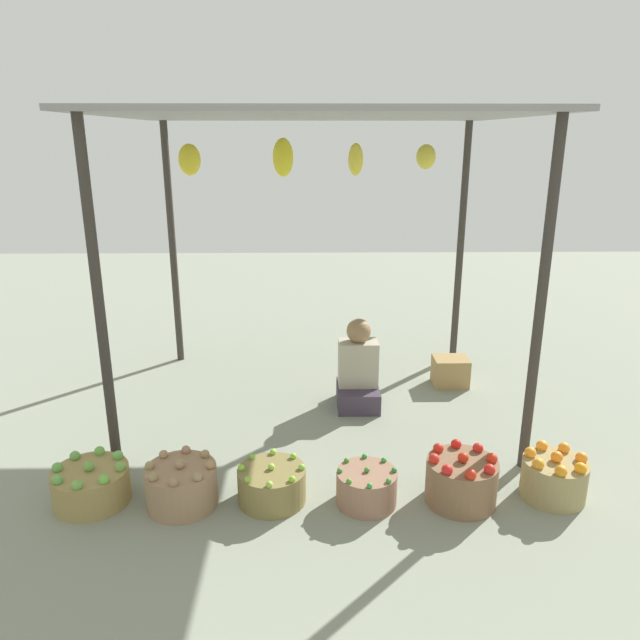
{
  "coord_description": "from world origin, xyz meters",
  "views": [
    {
      "loc": [
        -0.07,
        -4.81,
        2.27
      ],
      "look_at": [
        0.0,
        -0.59,
        0.95
      ],
      "focal_mm": 33.25,
      "sensor_mm": 36.0,
      "label": 1
    }
  ],
  "objects_px": {
    "vendor_person": "(358,373)",
    "basket_potatoes": "(182,485)",
    "basket_red_tomatoes": "(461,480)",
    "basket_oranges": "(554,477)",
    "basket_green_apples": "(91,485)",
    "basket_limes": "(272,484)",
    "basket_green_chilies": "(367,487)",
    "wooden_crate_near_vendor": "(450,371)"
  },
  "relations": [
    {
      "from": "vendor_person",
      "to": "basket_potatoes",
      "type": "relative_size",
      "value": 1.72
    },
    {
      "from": "basket_red_tomatoes",
      "to": "basket_oranges",
      "type": "distance_m",
      "value": 0.62
    },
    {
      "from": "basket_potatoes",
      "to": "basket_oranges",
      "type": "distance_m",
      "value": 2.41
    },
    {
      "from": "basket_green_apples",
      "to": "basket_potatoes",
      "type": "distance_m",
      "value": 0.59
    },
    {
      "from": "vendor_person",
      "to": "wooden_crate_near_vendor",
      "type": "height_order",
      "value": "vendor_person"
    },
    {
      "from": "basket_green_apples",
      "to": "basket_green_chilies",
      "type": "bearing_deg",
      "value": -1.56
    },
    {
      "from": "basket_green_apples",
      "to": "basket_potatoes",
      "type": "relative_size",
      "value": 1.07
    },
    {
      "from": "vendor_person",
      "to": "wooden_crate_near_vendor",
      "type": "distance_m",
      "value": 1.01
    },
    {
      "from": "vendor_person",
      "to": "basket_potatoes",
      "type": "distance_m",
      "value": 1.93
    },
    {
      "from": "basket_limes",
      "to": "basket_red_tomatoes",
      "type": "bearing_deg",
      "value": -1.42
    },
    {
      "from": "wooden_crate_near_vendor",
      "to": "basket_green_chilies",
      "type": "bearing_deg",
      "value": -117.23
    },
    {
      "from": "vendor_person",
      "to": "basket_limes",
      "type": "xyz_separation_m",
      "value": [
        -0.67,
        -1.43,
        -0.18
      ]
    },
    {
      "from": "basket_limes",
      "to": "basket_green_chilies",
      "type": "bearing_deg",
      "value": -3.67
    },
    {
      "from": "basket_red_tomatoes",
      "to": "vendor_person",
      "type": "bearing_deg",
      "value": 110.73
    },
    {
      "from": "basket_green_apples",
      "to": "basket_oranges",
      "type": "distance_m",
      "value": 3.0
    },
    {
      "from": "basket_potatoes",
      "to": "basket_red_tomatoes",
      "type": "bearing_deg",
      "value": 0.11
    },
    {
      "from": "basket_green_chilies",
      "to": "wooden_crate_near_vendor",
      "type": "relative_size",
      "value": 1.21
    },
    {
      "from": "vendor_person",
      "to": "basket_green_apples",
      "type": "xyz_separation_m",
      "value": [
        -1.83,
        -1.42,
        -0.18
      ]
    },
    {
      "from": "basket_limes",
      "to": "basket_oranges",
      "type": "distance_m",
      "value": 1.84
    },
    {
      "from": "vendor_person",
      "to": "basket_green_chilies",
      "type": "height_order",
      "value": "vendor_person"
    },
    {
      "from": "basket_green_apples",
      "to": "basket_limes",
      "type": "xyz_separation_m",
      "value": [
        1.16,
        -0.01,
        -0.0
      ]
    },
    {
      "from": "basket_red_tomatoes",
      "to": "basket_potatoes",
      "type": "bearing_deg",
      "value": -179.89
    },
    {
      "from": "basket_limes",
      "to": "basket_oranges",
      "type": "xyz_separation_m",
      "value": [
        1.84,
        0.01,
        0.03
      ]
    },
    {
      "from": "basket_green_chilies",
      "to": "basket_oranges",
      "type": "height_order",
      "value": "basket_oranges"
    },
    {
      "from": "basket_potatoes",
      "to": "basket_oranges",
      "type": "bearing_deg",
      "value": 1.03
    },
    {
      "from": "basket_green_chilies",
      "to": "wooden_crate_near_vendor",
      "type": "bearing_deg",
      "value": 62.77
    },
    {
      "from": "basket_red_tomatoes",
      "to": "basket_oranges",
      "type": "relative_size",
      "value": 1.1
    },
    {
      "from": "vendor_person",
      "to": "basket_limes",
      "type": "height_order",
      "value": "vendor_person"
    },
    {
      "from": "basket_potatoes",
      "to": "basket_green_chilies",
      "type": "distance_m",
      "value": 1.18
    },
    {
      "from": "vendor_person",
      "to": "basket_oranges",
      "type": "bearing_deg",
      "value": -50.52
    },
    {
      "from": "wooden_crate_near_vendor",
      "to": "basket_potatoes",
      "type": "bearing_deg",
      "value": -138.91
    },
    {
      "from": "basket_green_apples",
      "to": "basket_potatoes",
      "type": "xyz_separation_m",
      "value": [
        0.59,
        -0.04,
        0.02
      ]
    },
    {
      "from": "basket_green_chilies",
      "to": "basket_oranges",
      "type": "distance_m",
      "value": 1.23
    },
    {
      "from": "basket_potatoes",
      "to": "basket_red_tomatoes",
      "type": "xyz_separation_m",
      "value": [
        1.79,
        0.0,
        0.02
      ]
    },
    {
      "from": "basket_green_chilies",
      "to": "wooden_crate_near_vendor",
      "type": "height_order",
      "value": "wooden_crate_near_vendor"
    },
    {
      "from": "vendor_person",
      "to": "basket_red_tomatoes",
      "type": "distance_m",
      "value": 1.57
    },
    {
      "from": "basket_potatoes",
      "to": "wooden_crate_near_vendor",
      "type": "distance_m",
      "value": 2.85
    },
    {
      "from": "basket_green_chilies",
      "to": "basket_potatoes",
      "type": "bearing_deg",
      "value": 179.74
    },
    {
      "from": "vendor_person",
      "to": "basket_green_chilies",
      "type": "distance_m",
      "value": 1.48
    },
    {
      "from": "basket_limes",
      "to": "basket_oranges",
      "type": "bearing_deg",
      "value": 0.3
    },
    {
      "from": "basket_green_apples",
      "to": "basket_limes",
      "type": "relative_size",
      "value": 1.1
    },
    {
      "from": "vendor_person",
      "to": "wooden_crate_near_vendor",
      "type": "bearing_deg",
      "value": 24.35
    }
  ]
}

